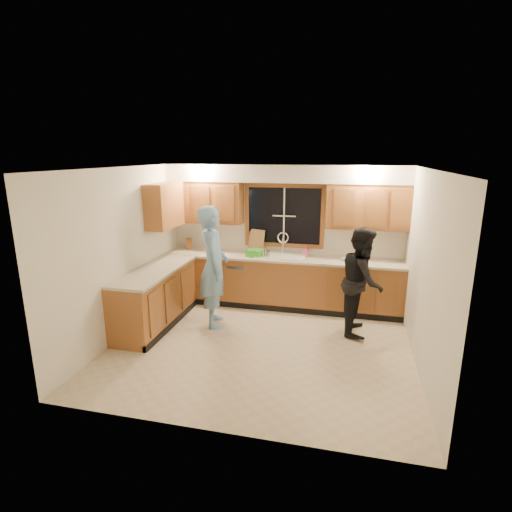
{
  "coord_description": "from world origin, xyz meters",
  "views": [
    {
      "loc": [
        1.15,
        -5.12,
        2.69
      ],
      "look_at": [
        -0.22,
        0.65,
        1.16
      ],
      "focal_mm": 28.0,
      "sensor_mm": 36.0,
      "label": 1
    }
  ],
  "objects_px": {
    "stove": "(138,311)",
    "dish_crate": "(256,253)",
    "sink": "(281,260)",
    "bowl": "(348,259)",
    "woman": "(362,281)",
    "man": "(213,267)",
    "soap_bottle": "(306,251)",
    "knife_block": "(189,244)",
    "dishwasher": "(235,281)"
  },
  "relations": [
    {
      "from": "man",
      "to": "knife_block",
      "type": "bearing_deg",
      "value": 15.88
    },
    {
      "from": "woman",
      "to": "bowl",
      "type": "distance_m",
      "value": 0.82
    },
    {
      "from": "man",
      "to": "woman",
      "type": "bearing_deg",
      "value": -104.91
    },
    {
      "from": "knife_block",
      "to": "dishwasher",
      "type": "bearing_deg",
      "value": -34.47
    },
    {
      "from": "man",
      "to": "woman",
      "type": "distance_m",
      "value": 2.29
    },
    {
      "from": "dishwasher",
      "to": "man",
      "type": "xyz_separation_m",
      "value": [
        -0.04,
        -1.02,
        0.55
      ]
    },
    {
      "from": "woman",
      "to": "bowl",
      "type": "height_order",
      "value": "woman"
    },
    {
      "from": "sink",
      "to": "dish_crate",
      "type": "xyz_separation_m",
      "value": [
        -0.43,
        -0.1,
        0.12
      ]
    },
    {
      "from": "woman",
      "to": "bowl",
      "type": "relative_size",
      "value": 8.4
    },
    {
      "from": "dishwasher",
      "to": "woman",
      "type": "height_order",
      "value": "woman"
    },
    {
      "from": "sink",
      "to": "knife_block",
      "type": "xyz_separation_m",
      "value": [
        -1.79,
        0.17,
        0.15
      ]
    },
    {
      "from": "woman",
      "to": "knife_block",
      "type": "bearing_deg",
      "value": 74.96
    },
    {
      "from": "stove",
      "to": "bowl",
      "type": "distance_m",
      "value": 3.51
    },
    {
      "from": "sink",
      "to": "stove",
      "type": "relative_size",
      "value": 0.96
    },
    {
      "from": "stove",
      "to": "dish_crate",
      "type": "distance_m",
      "value": 2.27
    },
    {
      "from": "stove",
      "to": "bowl",
      "type": "height_order",
      "value": "bowl"
    },
    {
      "from": "stove",
      "to": "dish_crate",
      "type": "bearing_deg",
      "value": 51.68
    },
    {
      "from": "man",
      "to": "soap_bottle",
      "type": "xyz_separation_m",
      "value": [
        1.31,
        1.2,
        0.05
      ]
    },
    {
      "from": "knife_block",
      "to": "soap_bottle",
      "type": "distance_m",
      "value": 2.21
    },
    {
      "from": "man",
      "to": "woman",
      "type": "relative_size",
      "value": 1.17
    },
    {
      "from": "man",
      "to": "knife_block",
      "type": "xyz_separation_m",
      "value": [
        -0.9,
        1.2,
        0.06
      ]
    },
    {
      "from": "dish_crate",
      "to": "bowl",
      "type": "distance_m",
      "value": 1.59
    },
    {
      "from": "knife_block",
      "to": "man",
      "type": "bearing_deg",
      "value": -76.66
    },
    {
      "from": "sink",
      "to": "dish_crate",
      "type": "height_order",
      "value": "sink"
    },
    {
      "from": "stove",
      "to": "knife_block",
      "type": "distance_m",
      "value": 2.07
    },
    {
      "from": "soap_bottle",
      "to": "dish_crate",
      "type": "bearing_deg",
      "value": -163.11
    },
    {
      "from": "woman",
      "to": "knife_block",
      "type": "height_order",
      "value": "woman"
    },
    {
      "from": "stove",
      "to": "man",
      "type": "bearing_deg",
      "value": 40.97
    },
    {
      "from": "sink",
      "to": "stove",
      "type": "bearing_deg",
      "value": -134.61
    },
    {
      "from": "dishwasher",
      "to": "stove",
      "type": "height_order",
      "value": "stove"
    },
    {
      "from": "sink",
      "to": "man",
      "type": "height_order",
      "value": "man"
    },
    {
      "from": "dishwasher",
      "to": "woman",
      "type": "bearing_deg",
      "value": -19.12
    },
    {
      "from": "knife_block",
      "to": "soap_bottle",
      "type": "xyz_separation_m",
      "value": [
        2.21,
        -0.0,
        -0.01
      ]
    },
    {
      "from": "dishwasher",
      "to": "dish_crate",
      "type": "xyz_separation_m",
      "value": [
        0.42,
        -0.08,
        0.57
      ]
    },
    {
      "from": "knife_block",
      "to": "woman",
      "type": "bearing_deg",
      "value": -40.36
    },
    {
      "from": "woman",
      "to": "soap_bottle",
      "type": "relative_size",
      "value": 9.2
    },
    {
      "from": "dishwasher",
      "to": "dish_crate",
      "type": "distance_m",
      "value": 0.71
    },
    {
      "from": "sink",
      "to": "man",
      "type": "relative_size",
      "value": 0.45
    },
    {
      "from": "stove",
      "to": "woman",
      "type": "bearing_deg",
      "value": 18.04
    },
    {
      "from": "dish_crate",
      "to": "soap_bottle",
      "type": "height_order",
      "value": "soap_bottle"
    },
    {
      "from": "sink",
      "to": "man",
      "type": "distance_m",
      "value": 1.37
    },
    {
      "from": "woman",
      "to": "dish_crate",
      "type": "bearing_deg",
      "value": 70.81
    },
    {
      "from": "sink",
      "to": "woman",
      "type": "height_order",
      "value": "woman"
    },
    {
      "from": "dishwasher",
      "to": "man",
      "type": "bearing_deg",
      "value": -92.28
    },
    {
      "from": "dish_crate",
      "to": "man",
      "type": "bearing_deg",
      "value": -115.94
    },
    {
      "from": "knife_block",
      "to": "dish_crate",
      "type": "relative_size",
      "value": 0.73
    },
    {
      "from": "dishwasher",
      "to": "dish_crate",
      "type": "height_order",
      "value": "dish_crate"
    },
    {
      "from": "soap_bottle",
      "to": "sink",
      "type": "bearing_deg",
      "value": -158.73
    },
    {
      "from": "dishwasher",
      "to": "dish_crate",
      "type": "bearing_deg",
      "value": -11.07
    },
    {
      "from": "man",
      "to": "knife_block",
      "type": "distance_m",
      "value": 1.5
    }
  ]
}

